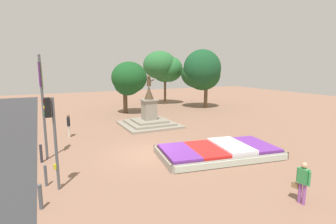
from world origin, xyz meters
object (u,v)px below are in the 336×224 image
(banner_pole, at_px, (43,103))
(kerb_bollard_south, at_px, (40,196))
(kerb_bollard_mid_b, at_px, (41,153))
(traffic_light_near_crossing, at_px, (52,128))
(pedestrian_with_handbag, at_px, (303,180))
(pedestrian_near_planter, at_px, (69,124))
(kerb_bollard_mid_a, at_px, (46,175))
(flower_planter, at_px, (219,151))
(statue_monument, at_px, (149,118))

(banner_pole, distance_m, kerb_bollard_south, 6.36)
(banner_pole, height_order, kerb_bollard_mid_b, banner_pole)
(traffic_light_near_crossing, bearing_deg, pedestrian_with_handbag, -32.57)
(pedestrian_with_handbag, bearing_deg, kerb_bollard_mid_b, 134.00)
(traffic_light_near_crossing, height_order, banner_pole, banner_pole)
(pedestrian_near_planter, xyz_separation_m, kerb_bollard_south, (-2.01, -10.19, -0.50))
(kerb_bollard_mid_a, relative_size, kerb_bollard_mid_b, 0.94)
(traffic_light_near_crossing, relative_size, kerb_bollard_mid_a, 4.04)
(pedestrian_with_handbag, height_order, pedestrian_near_planter, pedestrian_near_planter)
(traffic_light_near_crossing, bearing_deg, kerb_bollard_south, -113.39)
(traffic_light_near_crossing, xyz_separation_m, kerb_bollard_south, (-0.61, -1.40, -2.21))
(traffic_light_near_crossing, bearing_deg, pedestrian_near_planter, 80.93)
(traffic_light_near_crossing, distance_m, pedestrian_with_handbag, 10.15)
(kerb_bollard_south, distance_m, kerb_bollard_mid_a, 2.02)
(kerb_bollard_south, bearing_deg, kerb_bollard_mid_b, 89.15)
(flower_planter, distance_m, kerb_bollard_south, 9.74)
(flower_planter, distance_m, pedestrian_near_planter, 11.26)
(kerb_bollard_south, bearing_deg, kerb_bollard_mid_a, 83.54)
(pedestrian_near_planter, bearing_deg, kerb_bollard_south, -101.15)
(flower_planter, bearing_deg, pedestrian_near_planter, 132.22)
(statue_monument, distance_m, pedestrian_near_planter, 6.87)
(banner_pole, relative_size, kerb_bollard_south, 5.85)
(banner_pole, xyz_separation_m, pedestrian_near_planter, (1.63, 4.45, -2.23))
(pedestrian_with_handbag, bearing_deg, kerb_bollard_mid_a, 145.80)
(pedestrian_with_handbag, height_order, kerb_bollard_mid_b, pedestrian_with_handbag)
(pedestrian_near_planter, bearing_deg, kerb_bollard_mid_b, -111.51)
(statue_monument, relative_size, kerb_bollard_south, 4.72)
(traffic_light_near_crossing, relative_size, pedestrian_with_handbag, 2.39)
(traffic_light_near_crossing, bearing_deg, flower_planter, 2.97)
(pedestrian_with_handbag, distance_m, kerb_bollard_mid_b, 12.89)
(kerb_bollard_south, relative_size, kerb_bollard_mid_b, 0.96)
(kerb_bollard_south, xyz_separation_m, kerb_bollard_mid_a, (0.23, 2.00, -0.01))
(kerb_bollard_mid_b, bearing_deg, kerb_bollard_mid_a, -87.42)
(banner_pole, bearing_deg, kerb_bollard_south, -93.74)
(flower_planter, relative_size, statue_monument, 1.59)
(pedestrian_with_handbag, bearing_deg, flower_planter, 84.83)
(kerb_bollard_south, bearing_deg, pedestrian_near_planter, 78.85)
(statue_monument, bearing_deg, traffic_light_near_crossing, -130.43)
(pedestrian_with_handbag, height_order, kerb_bollard_mid_a, pedestrian_with_handbag)
(pedestrian_with_handbag, bearing_deg, statue_monument, 90.79)
(traffic_light_near_crossing, distance_m, kerb_bollard_mid_b, 4.49)
(flower_planter, xyz_separation_m, banner_pole, (-9.18, 3.87, 2.99))
(kerb_bollard_mid_b, bearing_deg, statue_monument, 33.34)
(pedestrian_near_planter, relative_size, kerb_bollard_mid_b, 1.68)
(pedestrian_near_planter, distance_m, kerb_bollard_mid_a, 8.39)
(traffic_light_near_crossing, distance_m, kerb_bollard_south, 2.68)
(banner_pole, bearing_deg, kerb_bollard_mid_b, -123.82)
(flower_planter, relative_size, pedestrian_with_handbag, 4.50)
(flower_planter, height_order, traffic_light_near_crossing, traffic_light_near_crossing)
(banner_pole, height_order, kerb_bollard_south, banner_pole)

